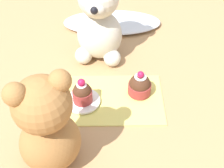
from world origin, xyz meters
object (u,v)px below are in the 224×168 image
Objects in this scene: cupcake_near_tan_bear at (84,93)px; cupcake_near_cream_bear at (141,85)px; teddy_bear_cream at (100,22)px; teddy_bear_tan at (49,127)px; saucer_plate at (85,101)px.

cupcake_near_cream_bear is at bearing 12.56° from cupcake_near_tan_bear.
teddy_bear_tan is at bearing -96.20° from teddy_bear_cream.
teddy_bear_cream is at bearing 123.59° from cupcake_near_cream_bear.
cupcake_near_cream_bear is 0.99× the size of cupcake_near_tan_bear.
teddy_bear_cream reaches higher than teddy_bear_tan.
cupcake_near_cream_bear is at bearing -48.23° from teddy_bear_cream.
saucer_plate is (-0.14, -0.03, -0.02)m from cupcake_near_cream_bear.
teddy_bear_cream is 2.88× the size of saucer_plate.
cupcake_near_cream_bear is 0.15m from saucer_plate.
teddy_bear_tan reaches higher than saucer_plate.
teddy_bear_cream is at bearing 78.43° from cupcake_near_tan_bear.
cupcake_near_tan_bear is at bearing 20.56° from saucer_plate.
teddy_bear_tan is 0.21m from saucer_plate.
teddy_bear_cream is at bearing -128.06° from teddy_bear_tan.
teddy_bear_cream reaches higher than cupcake_near_cream_bear.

